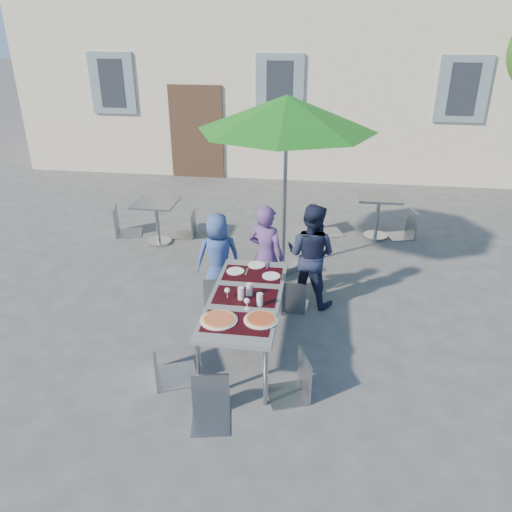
% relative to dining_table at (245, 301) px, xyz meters
% --- Properties ---
extents(ground, '(90.00, 90.00, 0.00)m').
position_rel_dining_table_xyz_m(ground, '(-0.35, -0.42, -0.70)').
color(ground, '#464649').
rests_on(ground, ground).
extents(dining_table, '(0.80, 1.85, 0.76)m').
position_rel_dining_table_xyz_m(dining_table, '(0.00, 0.00, 0.00)').
color(dining_table, '#4E4D53').
rests_on(dining_table, ground).
extents(pizza_near_left, '(0.39, 0.39, 0.03)m').
position_rel_dining_table_xyz_m(pizza_near_left, '(-0.19, -0.54, 0.07)').
color(pizza_near_left, white).
rests_on(pizza_near_left, dining_table).
extents(pizza_near_right, '(0.36, 0.36, 0.03)m').
position_rel_dining_table_xyz_m(pizza_near_right, '(0.24, -0.47, 0.07)').
color(pizza_near_right, white).
rests_on(pizza_near_right, dining_table).
extents(glassware, '(0.45, 0.36, 0.15)m').
position_rel_dining_table_xyz_m(glassware, '(0.04, -0.09, 0.13)').
color(glassware, silver).
rests_on(glassware, dining_table).
extents(place_settings, '(0.71, 0.49, 0.01)m').
position_rel_dining_table_xyz_m(place_settings, '(0.01, 0.63, 0.06)').
color(place_settings, white).
rests_on(place_settings, dining_table).
extents(child_0, '(0.71, 0.59, 1.24)m').
position_rel_dining_table_xyz_m(child_0, '(-0.58, 1.24, -0.08)').
color(child_0, '#344E90').
rests_on(child_0, ground).
extents(child_1, '(0.60, 0.50, 1.41)m').
position_rel_dining_table_xyz_m(child_1, '(0.09, 1.19, 0.01)').
color(child_1, '#5A3A78').
rests_on(child_1, ground).
extents(child_2, '(0.79, 0.62, 1.43)m').
position_rel_dining_table_xyz_m(child_2, '(0.68, 1.28, 0.02)').
color(child_2, '#1B213C').
rests_on(child_2, ground).
extents(chair_0, '(0.46, 0.46, 0.87)m').
position_rel_dining_table_xyz_m(chair_0, '(-0.54, 0.98, -0.19)').
color(chair_0, '#91969D').
rests_on(chair_0, ground).
extents(chair_1, '(0.43, 0.43, 0.86)m').
position_rel_dining_table_xyz_m(chair_1, '(-0.01, 1.07, -0.20)').
color(chair_1, gray).
rests_on(chair_1, ground).
extents(chair_2, '(0.42, 0.43, 0.87)m').
position_rel_dining_table_xyz_m(chair_2, '(0.47, 1.02, -0.19)').
color(chair_2, gray).
rests_on(chair_2, ground).
extents(chair_3, '(0.60, 0.60, 1.02)m').
position_rel_dining_table_xyz_m(chair_3, '(-0.79, -0.62, -0.09)').
color(chair_3, '#8F949A').
rests_on(chair_3, ground).
extents(chair_4, '(0.51, 0.51, 0.89)m').
position_rel_dining_table_xyz_m(chair_4, '(0.63, -0.67, -0.18)').
color(chair_4, gray).
rests_on(chair_4, ground).
extents(chair_5, '(0.44, 0.44, 0.85)m').
position_rel_dining_table_xyz_m(chair_5, '(-0.17, -1.12, -0.21)').
color(chair_5, gray).
rests_on(chair_5, ground).
extents(patio_umbrella, '(2.55, 2.55, 2.65)m').
position_rel_dining_table_xyz_m(patio_umbrella, '(0.23, 2.26, 1.69)').
color(patio_umbrella, '#B1B5BA').
rests_on(patio_umbrella, ground).
extents(cafe_table_0, '(0.71, 0.71, 0.76)m').
position_rel_dining_table_xyz_m(cafe_table_0, '(-2.04, 2.94, -0.17)').
color(cafe_table_0, '#B1B5BA').
rests_on(cafe_table_0, ground).
extents(bg_chair_l_0, '(0.56, 0.56, 1.00)m').
position_rel_dining_table_xyz_m(bg_chair_l_0, '(-2.81, 3.24, -0.11)').
color(bg_chair_l_0, gray).
rests_on(bg_chair_l_0, ground).
extents(bg_chair_r_0, '(0.42, 0.41, 0.85)m').
position_rel_dining_table_xyz_m(bg_chair_r_0, '(-1.59, 3.32, -0.20)').
color(bg_chair_r_0, gray).
rests_on(bg_chair_r_0, ground).
extents(cafe_table_1, '(0.74, 0.74, 0.79)m').
position_rel_dining_table_xyz_m(cafe_table_1, '(1.77, 3.75, -0.14)').
color(cafe_table_1, '#B1B5BA').
rests_on(cafe_table_1, ground).
extents(bg_chair_l_1, '(0.60, 0.59, 1.06)m').
position_rel_dining_table_xyz_m(bg_chair_l_1, '(0.82, 3.77, -0.07)').
color(bg_chair_l_1, gray).
rests_on(bg_chair_l_1, ground).
extents(bg_chair_r_1, '(0.52, 0.51, 0.95)m').
position_rel_dining_table_xyz_m(bg_chair_r_1, '(2.31, 3.85, -0.14)').
color(bg_chair_r_1, '#8E9599').
rests_on(bg_chair_r_1, ground).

